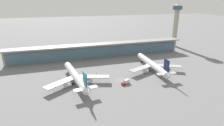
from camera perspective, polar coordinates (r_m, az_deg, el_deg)
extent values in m
plane|color=slate|center=(143.36, 2.29, -5.34)|extent=(1200.00, 1200.00, 0.00)
cylinder|color=white|center=(139.84, -11.32, -3.98)|extent=(13.54, 53.75, 5.64)
cone|color=white|center=(166.35, -13.92, -0.40)|extent=(6.22, 5.84, 5.53)
cone|color=white|center=(114.51, -7.55, -8.86)|extent=(5.95, 6.89, 5.08)
cube|color=black|center=(163.03, -13.70, -0.42)|extent=(4.53, 2.94, 0.68)
cube|color=#B7BABF|center=(133.66, -15.79, -5.93)|extent=(23.56, 18.92, 0.68)
cube|color=#B7BABF|center=(139.06, -5.91, -4.27)|extent=(25.07, 13.23, 0.68)
cylinder|color=silver|center=(134.39, -14.45, -6.58)|extent=(3.69, 4.50, 3.11)
cylinder|color=silver|center=(138.49, -6.94, -5.29)|extent=(3.69, 4.50, 3.11)
cube|color=#0F6B7A|center=(115.84, -8.47, -4.91)|extent=(1.69, 6.84, 8.76)
cube|color=#B7BABF|center=(117.71, -8.17, -7.92)|extent=(16.03, 6.55, 0.49)
cylinder|color=black|center=(138.48, -12.12, -6.39)|extent=(1.36, 1.52, 1.36)
cylinder|color=black|center=(139.84, -9.65, -5.97)|extent=(1.36, 1.52, 1.36)
cylinder|color=black|center=(160.95, -13.20, -2.78)|extent=(1.36, 1.52, 1.36)
cylinder|color=white|center=(165.86, 12.31, -0.33)|extent=(8.36, 53.73, 5.64)
cone|color=white|center=(190.87, 8.50, 2.47)|extent=(5.78, 5.35, 5.53)
cone|color=white|center=(142.38, 17.41, -3.84)|extent=(5.39, 6.46, 5.08)
cube|color=black|center=(187.75, 8.89, 2.48)|extent=(4.35, 2.55, 0.68)
cube|color=#B7BABF|center=(157.06, 9.09, -1.62)|extent=(24.82, 15.26, 0.68)
cube|color=#B7BABF|center=(167.86, 16.75, -0.84)|extent=(24.30, 17.21, 0.68)
cylinder|color=silver|center=(158.40, 10.11, -2.25)|extent=(3.32, 4.24, 3.11)
cylinder|color=silver|center=(166.60, 15.92, -1.62)|extent=(3.32, 4.24, 3.11)
cube|color=#141E51|center=(143.92, 16.67, -0.68)|extent=(1.03, 6.84, 8.76)
cube|color=#B7BABF|center=(145.34, 16.63, -3.17)|extent=(15.76, 5.07, 0.49)
cylinder|color=black|center=(163.68, 11.67, -2.30)|extent=(1.24, 1.42, 1.36)
cylinder|color=black|center=(166.40, 13.60, -2.08)|extent=(1.24, 1.42, 1.36)
cylinder|color=black|center=(185.62, 9.32, 0.43)|extent=(1.24, 1.42, 1.36)
cube|color=#B21E1E|center=(134.81, 3.46, -6.46)|extent=(2.69, 2.88, 1.50)
cube|color=black|center=(134.12, 3.24, -6.45)|extent=(1.11, 1.87, 0.70)
cube|color=silver|center=(137.40, 4.58, -5.67)|extent=(5.14, 4.24, 2.50)
cylinder|color=black|center=(135.08, 4.02, -6.77)|extent=(0.92, 0.68, 0.90)
cylinder|color=black|center=(136.30, 3.33, -6.51)|extent=(0.92, 0.68, 0.90)
cylinder|color=black|center=(138.46, 5.30, -6.13)|extent=(0.92, 0.68, 0.90)
cylinder|color=black|center=(139.65, 4.62, -5.88)|extent=(0.92, 0.68, 0.90)
cube|color=olive|center=(169.37, 16.57, -1.79)|extent=(3.11, 3.11, 1.50)
cylinder|color=silver|center=(173.59, 16.90, -1.06)|extent=(5.41, 5.48, 2.10)
cylinder|color=black|center=(170.34, 16.97, -1.98)|extent=(0.83, 0.84, 0.90)
cylinder|color=black|center=(170.68, 16.25, -1.86)|extent=(0.83, 0.84, 0.90)
cylinder|color=black|center=(175.64, 17.32, -1.38)|extent=(0.83, 0.84, 0.90)
cylinder|color=black|center=(175.96, 16.62, -1.27)|extent=(0.83, 0.84, 0.90)
cube|color=yellow|center=(150.41, -4.99, -3.82)|extent=(2.86, 1.61, 0.90)
cube|color=black|center=(150.17, -4.89, -3.52)|extent=(0.73, 0.73, 0.70)
cylinder|color=black|center=(149.73, -5.28, -4.12)|extent=(0.91, 0.32, 0.90)
cylinder|color=black|center=(151.00, -5.41, -3.92)|extent=(0.91, 0.32, 0.90)
cylinder|color=black|center=(150.17, -4.55, -4.03)|extent=(0.91, 0.32, 0.90)
cylinder|color=black|center=(151.44, -4.70, -3.83)|extent=(0.91, 0.32, 0.90)
cube|color=#9E998E|center=(199.97, -3.92, 3.90)|extent=(187.59, 8.00, 14.00)
cube|color=slate|center=(196.12, -3.62, 3.39)|extent=(183.84, 0.50, 11.20)
cube|color=gray|center=(196.22, -3.83, 5.89)|extent=(191.34, 12.80, 1.20)
cylinder|color=#9E998E|center=(259.68, 19.17, 10.22)|extent=(6.40, 6.40, 47.68)
cylinder|color=#384C5B|center=(257.41, 19.83, 16.00)|extent=(12.00, 12.00, 5.00)
cone|color=#9E998E|center=(257.31, 19.92, 16.82)|extent=(10.20, 10.20, 2.40)
cylinder|color=#99999E|center=(257.26, 20.02, 17.64)|extent=(0.36, 0.36, 5.00)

